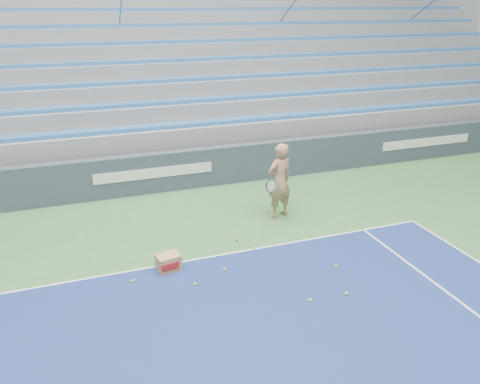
% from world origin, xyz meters
% --- Properties ---
extents(sponsor_barrier, '(30.00, 0.32, 1.10)m').
position_xyz_m(sponsor_barrier, '(0.00, 15.88, 0.55)').
color(sponsor_barrier, '#354050').
rests_on(sponsor_barrier, ground).
extents(bleachers, '(31.00, 9.15, 7.30)m').
position_xyz_m(bleachers, '(0.00, 21.60, 2.36)').
color(bleachers, gray).
rests_on(bleachers, ground).
extents(tennis_player, '(0.99, 0.92, 1.85)m').
position_xyz_m(tennis_player, '(2.57, 13.26, 0.93)').
color(tennis_player, tan).
rests_on(tennis_player, ground).
extents(ball_box, '(0.49, 0.41, 0.33)m').
position_xyz_m(ball_box, '(-0.46, 11.69, 0.17)').
color(ball_box, tan).
rests_on(ball_box, ground).
extents(tennis_ball_0, '(0.07, 0.07, 0.07)m').
position_xyz_m(tennis_ball_0, '(1.66, 9.81, 0.03)').
color(tennis_ball_0, '#D0E22E').
rests_on(tennis_ball_0, ground).
extents(tennis_ball_1, '(0.07, 0.07, 0.07)m').
position_xyz_m(tennis_ball_1, '(-0.12, 10.98, 0.03)').
color(tennis_ball_1, '#D0E22E').
rests_on(tennis_ball_1, ground).
extents(tennis_ball_2, '(0.07, 0.07, 0.07)m').
position_xyz_m(tennis_ball_2, '(-1.18, 11.47, 0.03)').
color(tennis_ball_2, '#D0E22E').
rests_on(tennis_ball_2, ground).
extents(tennis_ball_3, '(0.07, 0.07, 0.07)m').
position_xyz_m(tennis_ball_3, '(1.41, 11.90, 0.03)').
color(tennis_ball_3, '#D0E22E').
rests_on(tennis_ball_3, ground).
extents(tennis_ball_4, '(0.07, 0.07, 0.07)m').
position_xyz_m(tennis_ball_4, '(2.67, 10.66, 0.03)').
color(tennis_ball_4, '#D0E22E').
rests_on(tennis_ball_4, ground).
extents(tennis_ball_5, '(0.07, 0.07, 0.07)m').
position_xyz_m(tennis_ball_5, '(2.36, 9.78, 0.03)').
color(tennis_ball_5, '#D0E22E').
rests_on(tennis_ball_5, ground).
extents(tennis_ball_6, '(0.07, 0.07, 0.07)m').
position_xyz_m(tennis_ball_6, '(0.55, 11.29, 0.03)').
color(tennis_ball_6, '#D0E22E').
rests_on(tennis_ball_6, ground).
extents(tennis_ball_7, '(0.07, 0.07, 0.07)m').
position_xyz_m(tennis_ball_7, '(1.19, 12.40, 0.03)').
color(tennis_ball_7, '#D0E22E').
rests_on(tennis_ball_7, ground).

